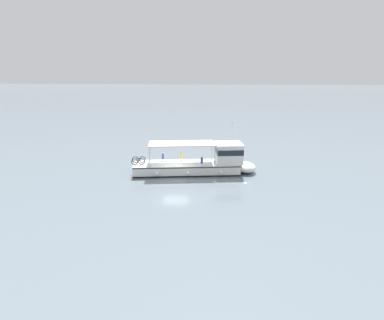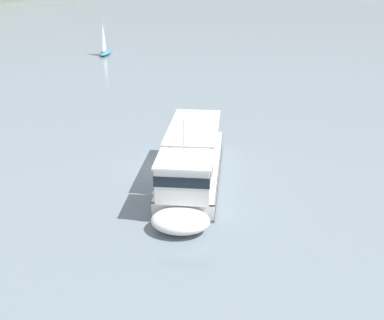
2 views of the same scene
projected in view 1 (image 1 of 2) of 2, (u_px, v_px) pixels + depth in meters
The scene contains 2 objects.
ground_plane at pixel (175, 177), 36.63m from camera, with size 400.00×400.00×0.00m, color slate.
ferry_main at pixel (202, 163), 37.83m from camera, with size 13.03×4.96×5.32m.
Camera 1 is at (-4.68, 34.80, 10.72)m, focal length 34.12 mm.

